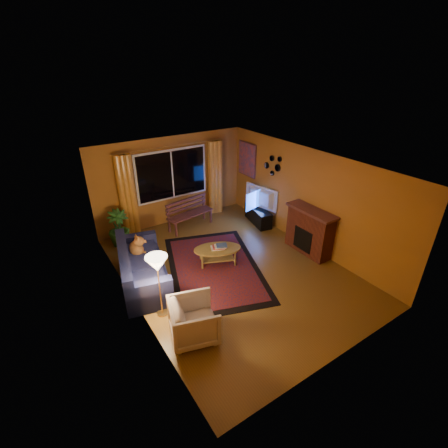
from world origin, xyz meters
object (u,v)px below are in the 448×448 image
sofa (143,266)px  floor_lamp (160,287)px  bench (191,221)px  tv_console (258,215)px  armchair (194,319)px  coffee_table (218,256)px

sofa → floor_lamp: size_ratio=1.64×
bench → tv_console: size_ratio=1.27×
bench → armchair: 4.12m
sofa → coffee_table: bearing=4.9°
bench → floor_lamp: floor_lamp is taller
tv_console → bench: bearing=167.5°
sofa → floor_lamp: (-0.07, -1.13, 0.21)m
bench → armchair: size_ratio=1.70×
sofa → armchair: sofa is taller
sofa → tv_console: bearing=26.1°
sofa → coffee_table: sofa is taller
floor_lamp → tv_console: 4.43m
armchair → coffee_table: size_ratio=0.73×
armchair → tv_console: bearing=-35.6°
armchair → coffee_table: (1.55, 1.71, -0.20)m
coffee_table → tv_console: bearing=28.1°
sofa → floor_lamp: floor_lamp is taller
bench → sofa: (-2.04, -1.71, 0.22)m
floor_lamp → bench: bearing=53.3°
armchair → tv_console: armchair is taller
bench → tv_console: (1.80, -0.83, 0.02)m
armchair → coffee_table: armchair is taller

